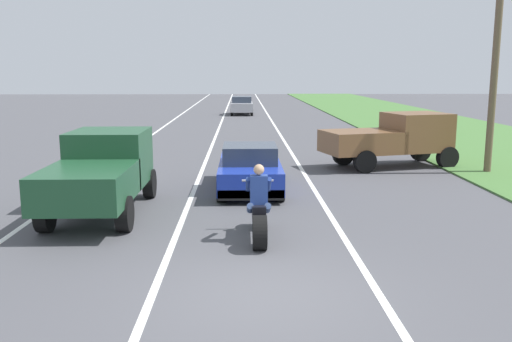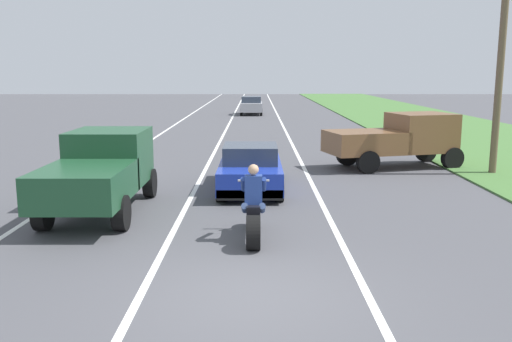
{
  "view_description": "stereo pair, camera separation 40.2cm",
  "coord_description": "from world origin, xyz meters",
  "px_view_note": "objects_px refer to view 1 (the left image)",
  "views": [
    {
      "loc": [
        -0.37,
        -8.2,
        3.48
      ],
      "look_at": [
        -0.01,
        5.55,
        1.0
      ],
      "focal_mm": 38.62,
      "sensor_mm": 36.0,
      "label": 1
    },
    {
      "loc": [
        0.03,
        -8.2,
        3.48
      ],
      "look_at": [
        -0.01,
        5.55,
        1.0
      ],
      "focal_mm": 38.62,
      "sensor_mm": 36.0,
      "label": 2
    }
  ],
  "objects_px": {
    "motorcycle_with_rider": "(259,213)",
    "sports_car_blue": "(250,169)",
    "pickup_truck_right_shoulder_brown": "(394,137)",
    "pickup_truck_left_lane_dark_green": "(102,170)",
    "distant_car_far_ahead": "(242,105)"
  },
  "relations": [
    {
      "from": "motorcycle_with_rider",
      "to": "pickup_truck_left_lane_dark_green",
      "type": "bearing_deg",
      "value": 148.24
    },
    {
      "from": "pickup_truck_left_lane_dark_green",
      "to": "pickup_truck_right_shoulder_brown",
      "type": "relative_size",
      "value": 0.93
    },
    {
      "from": "motorcycle_with_rider",
      "to": "pickup_truck_right_shoulder_brown",
      "type": "bearing_deg",
      "value": 59.6
    },
    {
      "from": "pickup_truck_right_shoulder_brown",
      "to": "pickup_truck_left_lane_dark_green",
      "type": "bearing_deg",
      "value": -143.84
    },
    {
      "from": "pickup_truck_left_lane_dark_green",
      "to": "distant_car_far_ahead",
      "type": "distance_m",
      "value": 32.43
    },
    {
      "from": "distant_car_far_ahead",
      "to": "pickup_truck_right_shoulder_brown",
      "type": "bearing_deg",
      "value": -77.62
    },
    {
      "from": "sports_car_blue",
      "to": "pickup_truck_left_lane_dark_green",
      "type": "relative_size",
      "value": 0.9
    },
    {
      "from": "pickup_truck_left_lane_dark_green",
      "to": "pickup_truck_right_shoulder_brown",
      "type": "xyz_separation_m",
      "value": [
        9.09,
        6.65,
        0.0
      ]
    },
    {
      "from": "motorcycle_with_rider",
      "to": "distant_car_far_ahead",
      "type": "xyz_separation_m",
      "value": [
        -0.34,
        34.6,
        0.18
      ]
    },
    {
      "from": "sports_car_blue",
      "to": "distant_car_far_ahead",
      "type": "relative_size",
      "value": 1.08
    },
    {
      "from": "pickup_truck_right_shoulder_brown",
      "to": "distant_car_far_ahead",
      "type": "bearing_deg",
      "value": 102.38
    },
    {
      "from": "pickup_truck_right_shoulder_brown",
      "to": "distant_car_far_ahead",
      "type": "xyz_separation_m",
      "value": [
        -5.62,
        25.6,
        -0.33
      ]
    },
    {
      "from": "sports_car_blue",
      "to": "pickup_truck_left_lane_dark_green",
      "type": "bearing_deg",
      "value": -143.74
    },
    {
      "from": "pickup_truck_left_lane_dark_green",
      "to": "pickup_truck_right_shoulder_brown",
      "type": "bearing_deg",
      "value": 36.16
    },
    {
      "from": "motorcycle_with_rider",
      "to": "sports_car_blue",
      "type": "relative_size",
      "value": 0.51
    }
  ]
}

